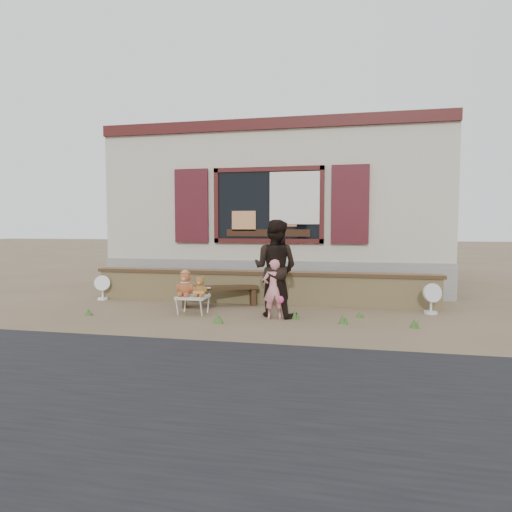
% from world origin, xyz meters
% --- Properties ---
extents(ground, '(80.00, 80.00, 0.00)m').
position_xyz_m(ground, '(0.00, 0.00, 0.00)').
color(ground, brown).
rests_on(ground, ground).
extents(asphalt_strip, '(80.00, 6.00, 0.01)m').
position_xyz_m(asphalt_strip, '(0.00, -5.00, 0.00)').
color(asphalt_strip, black).
rests_on(asphalt_strip, ground).
extents(shopfront, '(8.04, 5.13, 4.00)m').
position_xyz_m(shopfront, '(0.00, 4.49, 2.00)').
color(shopfront, '#B6AF93').
rests_on(shopfront, ground).
extents(brick_wall, '(7.10, 0.36, 0.67)m').
position_xyz_m(brick_wall, '(0.00, 1.00, 0.34)').
color(brick_wall, tan).
rests_on(brick_wall, ground).
extents(bench, '(1.56, 0.86, 0.40)m').
position_xyz_m(bench, '(-0.73, 0.53, 0.29)').
color(bench, black).
rests_on(bench, ground).
extents(folding_chair, '(0.53, 0.47, 0.33)m').
position_xyz_m(folding_chair, '(-0.98, -0.30, 0.29)').
color(folding_chair, beige).
rests_on(folding_chair, ground).
extents(teddy_bear_left, '(0.33, 0.29, 0.45)m').
position_xyz_m(teddy_bear_left, '(-1.12, -0.30, 0.55)').
color(teddy_bear_left, brown).
rests_on(teddy_bear_left, folding_chair).
extents(teddy_bear_right, '(0.27, 0.23, 0.37)m').
position_xyz_m(teddy_bear_right, '(-0.84, -0.30, 0.51)').
color(teddy_bear_right, brown).
rests_on(teddy_bear_right, folding_chair).
extents(child, '(0.42, 0.33, 1.02)m').
position_xyz_m(child, '(0.52, -0.41, 0.51)').
color(child, pink).
rests_on(child, ground).
extents(adult, '(0.96, 0.84, 1.69)m').
position_xyz_m(adult, '(0.50, -0.18, 0.85)').
color(adult, black).
rests_on(adult, ground).
extents(fan_left, '(0.34, 0.23, 0.53)m').
position_xyz_m(fan_left, '(-3.40, 0.74, 0.26)').
color(fan_left, white).
rests_on(fan_left, ground).
extents(fan_right, '(0.36, 0.24, 0.56)m').
position_xyz_m(fan_right, '(3.24, 0.57, 0.28)').
color(fan_right, silver).
rests_on(fan_right, ground).
extents(grass_tufts, '(5.64, 1.05, 0.16)m').
position_xyz_m(grass_tufts, '(0.53, -0.63, 0.07)').
color(grass_tufts, '#375C24').
rests_on(grass_tufts, ground).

